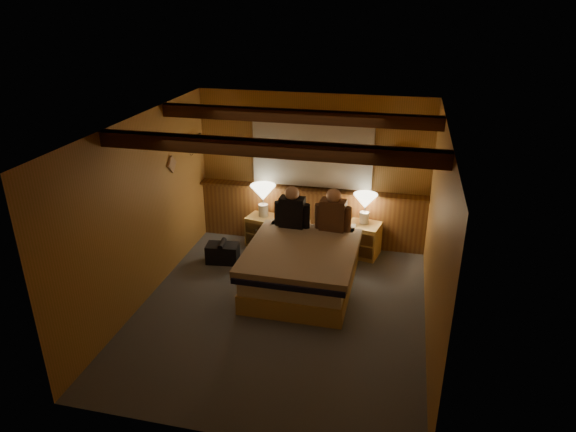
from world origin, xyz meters
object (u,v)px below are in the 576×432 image
(lamp_right, at_px, (365,203))
(person_left, at_px, (292,210))
(bed, at_px, (303,265))
(duffel_bag, at_px, (223,253))
(person_right, at_px, (333,213))
(nightstand_right, at_px, (363,240))
(lamp_left, at_px, (263,195))
(nightstand_left, at_px, (263,230))

(lamp_right, xyz_separation_m, person_left, (-0.99, -0.58, 0.03))
(bed, relative_size, duffel_bag, 3.65)
(person_left, relative_size, person_right, 0.99)
(person_left, bearing_deg, nightstand_right, 29.51)
(lamp_left, xyz_separation_m, lamp_right, (1.58, 0.02, -0.00))
(nightstand_left, relative_size, lamp_right, 1.11)
(nightstand_left, height_order, lamp_right, lamp_right)
(nightstand_left, xyz_separation_m, person_right, (1.19, -0.52, 0.64))
(person_right, bearing_deg, nightstand_left, 160.62)
(nightstand_left, bearing_deg, lamp_left, 70.10)
(bed, xyz_separation_m, nightstand_left, (-0.88, 1.13, -0.08))
(lamp_right, height_order, person_right, person_right)
(nightstand_right, bearing_deg, duffel_bag, -149.09)
(lamp_left, relative_size, person_right, 0.80)
(lamp_right, distance_m, duffel_bag, 2.27)
(nightstand_left, relative_size, person_left, 0.82)
(nightstand_right, bearing_deg, person_left, -139.92)
(lamp_left, relative_size, person_left, 0.81)
(duffel_bag, bearing_deg, nightstand_right, 11.68)
(bed, height_order, duffel_bag, bed)
(person_left, bearing_deg, lamp_right, 31.80)
(person_right, xyz_separation_m, duffel_bag, (-1.62, -0.19, -0.73))
(person_right, height_order, duffel_bag, person_right)
(nightstand_left, xyz_separation_m, nightstand_right, (1.60, -0.01, 0.02))
(lamp_left, height_order, duffel_bag, lamp_left)
(lamp_right, bearing_deg, nightstand_left, -178.75)
(lamp_left, relative_size, lamp_right, 1.10)
(lamp_right, height_order, duffel_bag, lamp_right)
(lamp_left, distance_m, person_left, 0.82)
(nightstand_left, distance_m, duffel_bag, 0.84)
(person_left, bearing_deg, duffel_bag, -169.62)
(bed, relative_size, person_left, 2.90)
(bed, bearing_deg, lamp_left, 127.59)
(person_left, bearing_deg, person_right, 3.80)
(lamp_left, bearing_deg, nightstand_right, -1.15)
(nightstand_left, relative_size, duffel_bag, 1.03)
(nightstand_right, bearing_deg, bed, -110.75)
(person_right, bearing_deg, duffel_bag, -169.14)
(nightstand_left, relative_size, lamp_left, 1.01)
(nightstand_right, distance_m, person_right, 0.90)
(lamp_left, xyz_separation_m, person_left, (0.59, -0.57, 0.03))
(bed, height_order, nightstand_left, bed)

